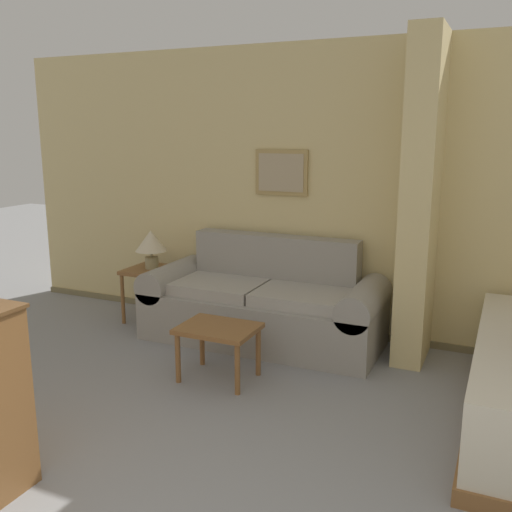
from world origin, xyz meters
TOP-DOWN VIEW (x-y plane):
  - wall_back at (-0.00, 4.04)m, footprint 7.08×0.16m
  - wall_partition_pillar at (0.62, 3.69)m, footprint 0.24×0.57m
  - couch at (-0.66, 3.56)m, footprint 2.12×0.84m
  - coffee_table at (-0.64, 2.66)m, footprint 0.57×0.44m
  - side_table at (-1.87, 3.61)m, footprint 0.48×0.48m
  - table_lamp at (-1.87, 3.61)m, footprint 0.31×0.31m

SIDE VIEW (x-z plane):
  - couch at x=-0.66m, z-range -0.13..0.78m
  - coffee_table at x=-0.64m, z-range 0.15..0.56m
  - side_table at x=-1.87m, z-range 0.18..0.71m
  - table_lamp at x=-1.87m, z-range 0.59..0.97m
  - wall_back at x=0.00m, z-range -0.01..2.59m
  - wall_partition_pillar at x=0.62m, z-range 0.00..2.60m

